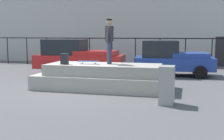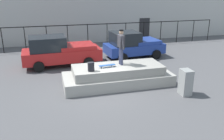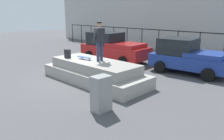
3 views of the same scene
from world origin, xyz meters
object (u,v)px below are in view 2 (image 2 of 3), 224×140
Objects in this scene: backpack at (91,67)px; car_blue_pickup_mid at (132,45)px; skateboarder at (121,45)px; utility_box at (186,82)px; skateboard at (107,65)px; car_red_pickup_near at (59,51)px.

car_blue_pickup_mid reaches higher than backpack.
skateboarder is 3.56m from utility_box.
skateboard is 5.53m from car_blue_pickup_mid.
car_red_pickup_near is (-2.06, 4.08, -0.15)m from skateboard.
car_red_pickup_near reaches higher than backpack.
backpack reaches higher than utility_box.
skateboard is (-0.79, -0.28, -0.93)m from skateboarder.
car_red_pickup_near reaches higher than utility_box.
skateboard is at bearing -122.50° from car_blue_pickup_mid.
car_red_pickup_near reaches higher than car_blue_pickup_mid.
skateboarder is 2.12× the size of skateboard.
backpack is 0.10× the size of car_blue_pickup_mid.
skateboarder reaches higher than utility_box.
skateboarder is 4.87m from car_red_pickup_near.
car_blue_pickup_mid is at bearing 63.59° from skateboarder.
car_red_pickup_near is at bearing -173.42° from car_blue_pickup_mid.
utility_box is (0.25, -6.56, -0.31)m from car_blue_pickup_mid.
car_blue_pickup_mid is 3.48× the size of utility_box.
skateboarder reaches higher than car_red_pickup_near.
backpack is at bearing 161.28° from utility_box.
car_blue_pickup_mid is (3.83, 5.01, -0.30)m from backpack.
utility_box is at bearing -41.91° from skateboarder.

